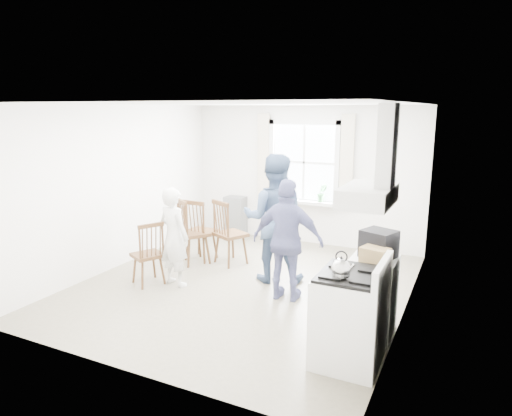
{
  "coord_description": "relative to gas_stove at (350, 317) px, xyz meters",
  "views": [
    {
      "loc": [
        2.91,
        -5.6,
        2.54
      ],
      "look_at": [
        0.1,
        0.2,
        1.13
      ],
      "focal_mm": 32.0,
      "sensor_mm": 36.0,
      "label": 1
    }
  ],
  "objects": [
    {
      "name": "room_shell",
      "position": [
        -1.91,
        1.35,
        0.82
      ],
      "size": [
        4.62,
        5.12,
        2.64
      ],
      "color": "gray",
      "rests_on": "ground"
    },
    {
      "name": "window_assembly",
      "position": [
        -1.91,
        3.8,
        0.98
      ],
      "size": [
        1.88,
        0.24,
        1.7
      ],
      "color": "white",
      "rests_on": "room_shell"
    },
    {
      "name": "range_hood",
      "position": [
        0.16,
        -0.0,
        1.42
      ],
      "size": [
        0.45,
        0.76,
        0.94
      ],
      "color": "silver",
      "rests_on": "room_shell"
    },
    {
      "name": "shelf_unit",
      "position": [
        -3.31,
        3.68,
        -0.08
      ],
      "size": [
        0.4,
        0.3,
        0.8
      ],
      "primitive_type": "cube",
      "color": "slate",
      "rests_on": "ground"
    },
    {
      "name": "gas_stove",
      "position": [
        0.0,
        0.0,
        0.0
      ],
      "size": [
        0.68,
        0.76,
        1.12
      ],
      "color": "white",
      "rests_on": "ground"
    },
    {
      "name": "kettle",
      "position": [
        -0.07,
        -0.17,
        0.56
      ],
      "size": [
        0.19,
        0.19,
        0.27
      ],
      "color": "silver",
      "rests_on": "gas_stove"
    },
    {
      "name": "low_cabinet",
      "position": [
        0.07,
        0.7,
        -0.03
      ],
      "size": [
        0.5,
        0.55,
        0.9
      ],
      "primitive_type": "cube",
      "color": "silver",
      "rests_on": "ground"
    },
    {
      "name": "stereo_stack",
      "position": [
        0.1,
        0.77,
        0.57
      ],
      "size": [
        0.43,
        0.41,
        0.31
      ],
      "color": "black",
      "rests_on": "low_cabinet"
    },
    {
      "name": "cardboard_box",
      "position": [
        0.11,
        0.51,
        0.51
      ],
      "size": [
        0.33,
        0.28,
        0.18
      ],
      "primitive_type": "cube",
      "rotation": [
        0.0,
        0.0,
        -0.28
      ],
      "color": "olive",
      "rests_on": "low_cabinet"
    },
    {
      "name": "windsor_chair_a",
      "position": [
        -3.13,
        1.98,
        0.17
      ],
      "size": [
        0.48,
        0.47,
        1.06
      ],
      "color": "#452B16",
      "rests_on": "ground"
    },
    {
      "name": "windsor_chair_b",
      "position": [
        -2.61,
        2.02,
        0.18
      ],
      "size": [
        0.61,
        0.61,
        1.09
      ],
      "color": "#452B16",
      "rests_on": "ground"
    },
    {
      "name": "windsor_chair_c",
      "position": [
        -3.12,
        0.75,
        0.1
      ],
      "size": [
        0.54,
        0.54,
        0.96
      ],
      "color": "#452B16",
      "rests_on": "ground"
    },
    {
      "name": "person_left",
      "position": [
        -2.83,
        0.94,
        0.24
      ],
      "size": [
        0.64,
        0.64,
        1.46
      ],
      "primitive_type": "imported",
      "rotation": [
        0.0,
        0.0,
        2.92
      ],
      "color": "silver",
      "rests_on": "ground"
    },
    {
      "name": "person_mid",
      "position": [
        -1.61,
        1.75,
        0.47
      ],
      "size": [
        1.17,
        1.17,
        1.91
      ],
      "primitive_type": "imported",
      "rotation": [
        0.0,
        0.0,
        3.46
      ],
      "color": "#3E5374",
      "rests_on": "ground"
    },
    {
      "name": "person_right",
      "position": [
        -1.16,
        1.17,
        0.34
      ],
      "size": [
        1.04,
        1.04,
        1.65
      ],
      "primitive_type": "imported",
      "rotation": [
        0.0,
        0.0,
        3.22
      ],
      "color": "navy",
      "rests_on": "ground"
    },
    {
      "name": "potted_plant",
      "position": [
        -1.51,
        3.71,
        0.53
      ],
      "size": [
        0.24,
        0.24,
        0.33
      ],
      "primitive_type": "imported",
      "rotation": [
        0.0,
        0.0,
        0.41
      ],
      "color": "#387E3F",
      "rests_on": "window_assembly"
    },
    {
      "name": "windsor_chair_d",
      "position": [
        -3.2,
        1.8,
        0.19
      ],
      "size": [
        0.64,
        0.64,
        1.1
      ],
      "color": "#452B16",
      "rests_on": "ground"
    }
  ]
}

